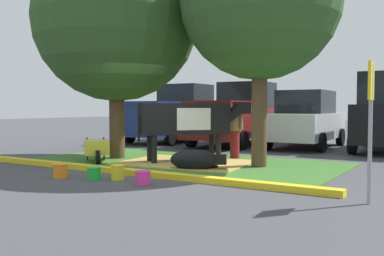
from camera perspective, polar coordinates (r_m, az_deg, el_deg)
name	(u,v)px	position (r m, az deg, el deg)	size (l,w,h in m)	color
ground_plane	(150,171)	(10.04, -5.46, -5.56)	(80.00, 80.00, 0.00)	#424247
grass_island	(182,162)	(11.49, -1.25, -4.44)	(8.06, 4.33, 0.02)	#386B28
curb_yellow	(124,171)	(9.65, -8.84, -5.56)	(9.26, 0.24, 0.12)	yellow
hay_bedding	(186,163)	(11.25, -0.81, -4.52)	(3.20, 2.40, 0.04)	tan
shade_tree_left	(116,19)	(12.71, -9.80, 13.72)	(4.57, 4.57, 6.17)	#4C3823
shade_tree_right	(260,0)	(10.92, 8.81, 16.09)	(3.82, 3.82, 5.90)	#4C3823
cow_holstein	(188,119)	(11.47, -0.52, 1.13)	(2.28, 2.66, 1.58)	black
calf_lying	(196,160)	(10.06, 0.46, -4.16)	(1.32, 0.87, 0.48)	black
person_handler	(235,129)	(12.29, 5.57, -0.18)	(0.52, 0.34, 1.54)	maroon
wheelbarrow	(96,148)	(11.73, -12.26, -2.51)	(1.38, 1.31, 0.63)	gold
parking_sign	(371,104)	(7.02, 22.13, 2.89)	(0.07, 0.44, 2.11)	#99999E
bucket_orange	(60,170)	(9.42, -16.67, -5.28)	(0.32, 0.32, 0.29)	orange
bucket_green	(94,173)	(9.00, -12.56, -5.72)	(0.30, 0.30, 0.25)	green
bucket_yellow	(118,172)	(8.91, -9.61, -5.64)	(0.29, 0.29, 0.30)	yellow
bucket_pink	(143,177)	(8.31, -6.39, -6.38)	(0.32, 0.32, 0.26)	#EA3893
pickup_truck_black	(175,115)	(18.52, -2.17, 1.72)	(2.33, 5.45, 2.42)	navy
pickup_truck_maroon	(238,116)	(16.98, 6.00, 1.61)	(2.33, 5.45, 2.42)	maroon
sedan_red	(306,120)	(16.17, 14.54, 1.02)	(2.11, 4.45, 2.02)	silver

